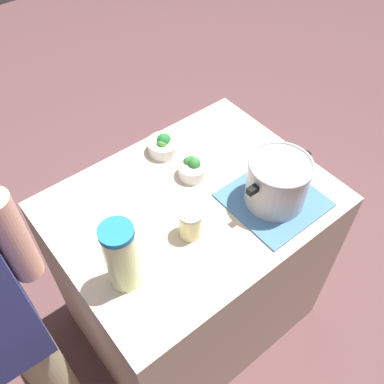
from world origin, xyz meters
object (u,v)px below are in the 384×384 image
at_px(cooking_pot, 278,181).
at_px(lemonade_pitcher, 121,256).
at_px(broccoli_bowl_center, 192,168).
at_px(broccoli_bowl_front, 164,145).
at_px(mason_jar, 190,223).

distance_m(cooking_pot, lemonade_pitcher, 0.61).
bearing_deg(lemonade_pitcher, broccoli_bowl_center, -153.21).
xyz_separation_m(cooking_pot, broccoli_bowl_front, (0.16, -0.47, -0.07)).
relative_size(lemonade_pitcher, broccoli_bowl_center, 2.34).
bearing_deg(mason_jar, broccoli_bowl_front, -113.81).
bearing_deg(broccoli_bowl_front, lemonade_pitcher, 42.10).
xyz_separation_m(cooking_pot, broccoli_bowl_center, (0.15, -0.29, -0.07)).
height_order(broccoli_bowl_front, broccoli_bowl_center, broccoli_bowl_front).
distance_m(mason_jar, broccoli_bowl_front, 0.43).
height_order(mason_jar, broccoli_bowl_front, mason_jar).
distance_m(mason_jar, broccoli_bowl_center, 0.28).
height_order(lemonade_pitcher, broccoli_bowl_front, lemonade_pitcher).
bearing_deg(broccoli_bowl_center, mason_jar, 50.04).
relative_size(cooking_pot, lemonade_pitcher, 1.11).
xyz_separation_m(lemonade_pitcher, broccoli_bowl_front, (-0.44, -0.40, -0.10)).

